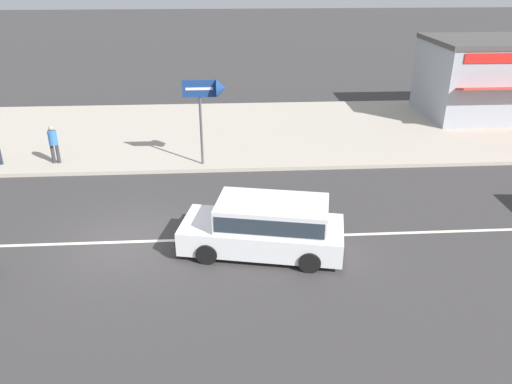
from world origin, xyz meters
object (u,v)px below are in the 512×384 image
Objects in this scene: minivan_white_1 at (267,225)px; pedestrian_mid_kerb at (53,142)px; arrow_signboard at (215,93)px; shopfront_corner_warung at (491,77)px.

minivan_white_1 is 3.16× the size of pedestrian_mid_kerb.
pedestrian_mid_kerb is (-6.53, 0.52, -1.99)m from arrow_signboard.
pedestrian_mid_kerb is at bearing 138.50° from minivan_white_1.
pedestrian_mid_kerb is 21.55m from shopfront_corner_warung.
minivan_white_1 is 18.12m from shopfront_corner_warung.
arrow_signboard is 6.84m from pedestrian_mid_kerb.
minivan_white_1 is 7.06m from arrow_signboard.
arrow_signboard is 0.52× the size of shopfront_corner_warung.
shopfront_corner_warung is at bearing 15.46° from pedestrian_mid_kerb.
minivan_white_1 is 0.75× the size of shopfront_corner_warung.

